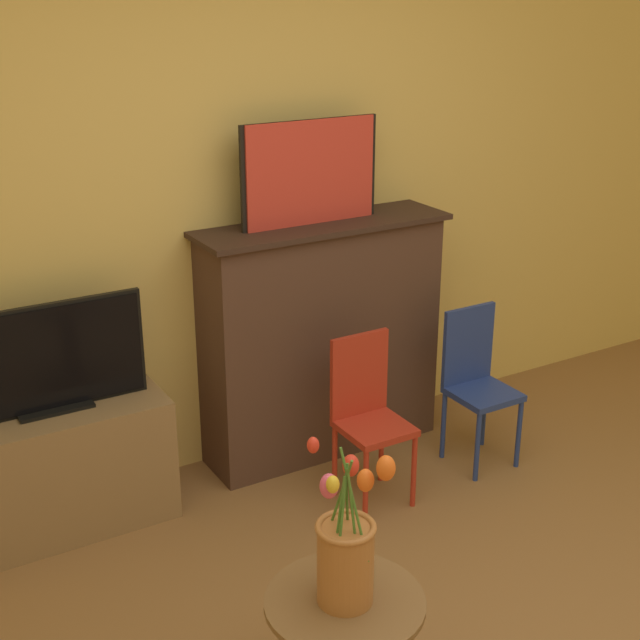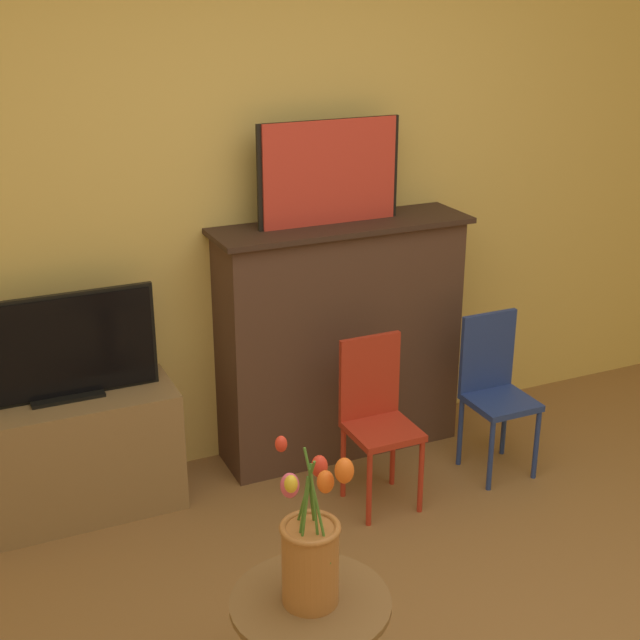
# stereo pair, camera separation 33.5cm
# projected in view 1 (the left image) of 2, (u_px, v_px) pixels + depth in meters

# --- Properties ---
(wall_back) EXTENTS (8.00, 0.06, 2.70)m
(wall_back) POSITION_uv_depth(u_px,v_px,m) (235.00, 179.00, 3.98)
(wall_back) COLOR #E0BC66
(wall_back) RESTS_ON ground
(fireplace_mantel) EXTENTS (1.22, 0.36, 1.15)m
(fireplace_mantel) POSITION_uv_depth(u_px,v_px,m) (322.00, 336.00, 4.26)
(fireplace_mantel) COLOR #4C3328
(fireplace_mantel) RESTS_ON ground
(painting) EXTENTS (0.68, 0.03, 0.46)m
(painting) POSITION_uv_depth(u_px,v_px,m) (311.00, 172.00, 3.96)
(painting) COLOR black
(painting) RESTS_ON fireplace_mantel
(tv_stand) EXTENTS (0.89, 0.38, 0.55)m
(tv_stand) POSITION_uv_depth(u_px,v_px,m) (62.00, 469.00, 3.72)
(tv_stand) COLOR olive
(tv_stand) RESTS_ON ground
(tv_monitor) EXTENTS (0.78, 0.12, 0.46)m
(tv_monitor) POSITION_uv_depth(u_px,v_px,m) (49.00, 360.00, 3.55)
(tv_monitor) COLOR black
(tv_monitor) RESTS_ON tv_stand
(chair_red) EXTENTS (0.29, 0.29, 0.76)m
(chair_red) POSITION_uv_depth(u_px,v_px,m) (368.00, 409.00, 3.89)
(chair_red) COLOR #B22D1E
(chair_red) RESTS_ON ground
(chair_blue) EXTENTS (0.29, 0.29, 0.76)m
(chair_blue) POSITION_uv_depth(u_px,v_px,m) (476.00, 377.00, 4.21)
(chair_blue) COLOR navy
(chair_blue) RESTS_ON ground
(vase_tulips) EXTENTS (0.19, 0.29, 0.53)m
(vase_tulips) POSITION_uv_depth(u_px,v_px,m) (346.00, 552.00, 2.59)
(vase_tulips) COLOR #AD6B38
(vase_tulips) RESTS_ON side_table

